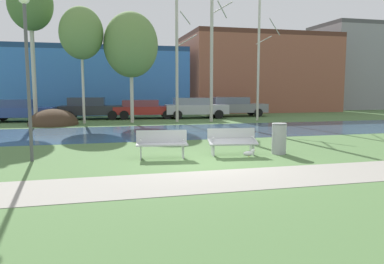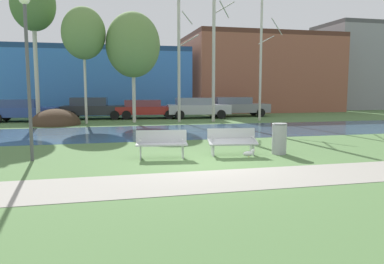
{
  "view_description": "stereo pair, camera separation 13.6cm",
  "coord_description": "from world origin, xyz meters",
  "px_view_note": "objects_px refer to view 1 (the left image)",
  "views": [
    {
      "loc": [
        -3.06,
        -10.29,
        2.2
      ],
      "look_at": [
        -0.05,
        1.68,
        0.74
      ],
      "focal_mm": 34.96,
      "sensor_mm": 36.0,
      "label": 1
    },
    {
      "loc": [
        -2.93,
        -10.33,
        2.2
      ],
      "look_at": [
        -0.05,
        1.68,
        0.74
      ],
      "focal_mm": 34.96,
      "sensor_mm": 36.0,
      "label": 2
    }
  ],
  "objects_px": {
    "parked_wagon_fourth_silver": "(195,107)",
    "parked_van_nearest_blue": "(20,110)",
    "parked_sedan_second_dark": "(90,108)",
    "parked_suv_fifth_grey": "(234,106)",
    "trash_bin": "(279,138)",
    "seagull": "(249,153)",
    "streetlamp": "(27,49)",
    "bench_right": "(232,141)",
    "parked_hatch_third_red": "(144,108)",
    "bench_left": "(162,143)"
  },
  "relations": [
    {
      "from": "parked_suv_fifth_grey",
      "to": "bench_left",
      "type": "bearing_deg",
      "value": -117.62
    },
    {
      "from": "bench_right",
      "to": "parked_hatch_third_red",
      "type": "height_order",
      "value": "parked_hatch_third_red"
    },
    {
      "from": "seagull",
      "to": "streetlamp",
      "type": "distance_m",
      "value": 7.4
    },
    {
      "from": "parked_sedan_second_dark",
      "to": "parked_hatch_third_red",
      "type": "xyz_separation_m",
      "value": [
        3.74,
        -0.29,
        -0.08
      ]
    },
    {
      "from": "trash_bin",
      "to": "parked_suv_fifth_grey",
      "type": "xyz_separation_m",
      "value": [
        4.38,
        16.06,
        0.26
      ]
    },
    {
      "from": "trash_bin",
      "to": "parked_sedan_second_dark",
      "type": "relative_size",
      "value": 0.23
    },
    {
      "from": "bench_right",
      "to": "parked_sedan_second_dark",
      "type": "relative_size",
      "value": 0.37
    },
    {
      "from": "seagull",
      "to": "parked_sedan_second_dark",
      "type": "bearing_deg",
      "value": 107.47
    },
    {
      "from": "trash_bin",
      "to": "parked_suv_fifth_grey",
      "type": "relative_size",
      "value": 0.21
    },
    {
      "from": "parked_sedan_second_dark",
      "to": "parked_hatch_third_red",
      "type": "height_order",
      "value": "parked_sedan_second_dark"
    },
    {
      "from": "parked_wagon_fourth_silver",
      "to": "parked_van_nearest_blue",
      "type": "bearing_deg",
      "value": -179.66
    },
    {
      "from": "parked_sedan_second_dark",
      "to": "bench_left",
      "type": "bearing_deg",
      "value": -81.27
    },
    {
      "from": "bench_left",
      "to": "streetlamp",
      "type": "xyz_separation_m",
      "value": [
        -3.88,
        0.47,
        2.85
      ]
    },
    {
      "from": "bench_left",
      "to": "trash_bin",
      "type": "distance_m",
      "value": 3.94
    },
    {
      "from": "seagull",
      "to": "parked_van_nearest_blue",
      "type": "distance_m",
      "value": 18.21
    },
    {
      "from": "seagull",
      "to": "parked_wagon_fourth_silver",
      "type": "distance_m",
      "value": 15.7
    },
    {
      "from": "streetlamp",
      "to": "parked_sedan_second_dark",
      "type": "relative_size",
      "value": 1.09
    },
    {
      "from": "streetlamp",
      "to": "bench_right",
      "type": "bearing_deg",
      "value": -4.33
    },
    {
      "from": "bench_left",
      "to": "parked_sedan_second_dark",
      "type": "relative_size",
      "value": 0.37
    },
    {
      "from": "parked_wagon_fourth_silver",
      "to": "parked_suv_fifth_grey",
      "type": "bearing_deg",
      "value": 14.86
    },
    {
      "from": "parked_hatch_third_red",
      "to": "parked_suv_fifth_grey",
      "type": "relative_size",
      "value": 0.95
    },
    {
      "from": "bench_left",
      "to": "streetlamp",
      "type": "bearing_deg",
      "value": 173.09
    },
    {
      "from": "bench_left",
      "to": "seagull",
      "type": "height_order",
      "value": "bench_left"
    },
    {
      "from": "parked_van_nearest_blue",
      "to": "parked_sedan_second_dark",
      "type": "xyz_separation_m",
      "value": [
        4.46,
        0.95,
        0.03
      ]
    },
    {
      "from": "parked_hatch_third_red",
      "to": "bench_right",
      "type": "bearing_deg",
      "value": -86.17
    },
    {
      "from": "streetlamp",
      "to": "parked_sedan_second_dark",
      "type": "xyz_separation_m",
      "value": [
        1.44,
        15.42,
        -2.52
      ]
    },
    {
      "from": "streetlamp",
      "to": "parked_van_nearest_blue",
      "type": "height_order",
      "value": "streetlamp"
    },
    {
      "from": "parked_hatch_third_red",
      "to": "parked_suv_fifth_grey",
      "type": "distance_m",
      "value": 7.03
    },
    {
      "from": "parked_sedan_second_dark",
      "to": "parked_suv_fifth_grey",
      "type": "distance_m",
      "value": 10.76
    },
    {
      "from": "bench_right",
      "to": "trash_bin",
      "type": "bearing_deg",
      "value": -5.76
    },
    {
      "from": "trash_bin",
      "to": "parked_suv_fifth_grey",
      "type": "height_order",
      "value": "parked_suv_fifth_grey"
    },
    {
      "from": "parked_van_nearest_blue",
      "to": "bench_right",
      "type": "bearing_deg",
      "value": -58.26
    },
    {
      "from": "seagull",
      "to": "parked_hatch_third_red",
      "type": "height_order",
      "value": "parked_hatch_third_red"
    },
    {
      "from": "bench_left",
      "to": "parked_suv_fifth_grey",
      "type": "relative_size",
      "value": 0.34
    },
    {
      "from": "parked_sedan_second_dark",
      "to": "seagull",
      "type": "bearing_deg",
      "value": -72.53
    },
    {
      "from": "trash_bin",
      "to": "parked_wagon_fourth_silver",
      "type": "xyz_separation_m",
      "value": [
        1.03,
        15.17,
        0.25
      ]
    },
    {
      "from": "bench_right",
      "to": "parked_sedan_second_dark",
      "type": "distance_m",
      "value": 16.59
    },
    {
      "from": "bench_left",
      "to": "bench_right",
      "type": "height_order",
      "value": "same"
    },
    {
      "from": "trash_bin",
      "to": "parked_van_nearest_blue",
      "type": "distance_m",
      "value": 18.59
    },
    {
      "from": "bench_left",
      "to": "streetlamp",
      "type": "distance_m",
      "value": 4.84
    },
    {
      "from": "bench_right",
      "to": "parked_wagon_fourth_silver",
      "type": "xyz_separation_m",
      "value": [
        2.63,
        15.01,
        0.32
      ]
    },
    {
      "from": "trash_bin",
      "to": "parked_van_nearest_blue",
      "type": "relative_size",
      "value": 0.23
    },
    {
      "from": "bench_left",
      "to": "parked_van_nearest_blue",
      "type": "xyz_separation_m",
      "value": [
        -6.9,
        14.94,
        0.3
      ]
    },
    {
      "from": "bench_right",
      "to": "streetlamp",
      "type": "distance_m",
      "value": 6.86
    },
    {
      "from": "parked_sedan_second_dark",
      "to": "bench_right",
      "type": "bearing_deg",
      "value": -73.26
    },
    {
      "from": "trash_bin",
      "to": "parked_van_nearest_blue",
      "type": "bearing_deg",
      "value": 125.67
    },
    {
      "from": "bench_right",
      "to": "parked_hatch_third_red",
      "type": "relative_size",
      "value": 0.35
    },
    {
      "from": "trash_bin",
      "to": "parked_hatch_third_red",
      "type": "height_order",
      "value": "parked_hatch_third_red"
    },
    {
      "from": "seagull",
      "to": "parked_suv_fifth_grey",
      "type": "height_order",
      "value": "parked_suv_fifth_grey"
    },
    {
      "from": "parked_sedan_second_dark",
      "to": "parked_wagon_fourth_silver",
      "type": "height_order",
      "value": "parked_sedan_second_dark"
    }
  ]
}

